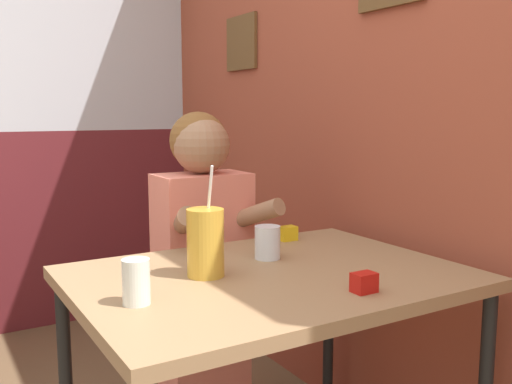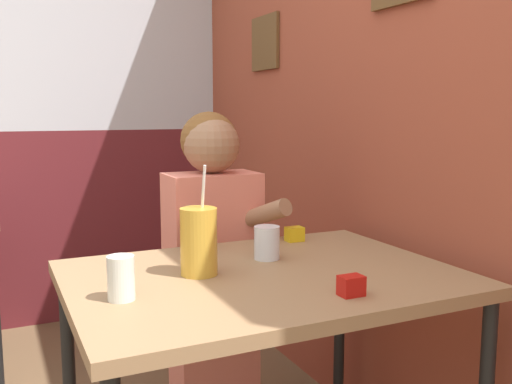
% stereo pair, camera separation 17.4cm
% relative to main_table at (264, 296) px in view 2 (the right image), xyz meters
% --- Properties ---
extents(brick_wall_right, '(0.08, 4.20, 2.70)m').
position_rel_main_table_xyz_m(brick_wall_right, '(0.62, 0.85, 0.66)').
color(brick_wall_right, brown).
rests_on(brick_wall_right, ground_plane).
extents(main_table, '(1.07, 0.79, 0.76)m').
position_rel_main_table_xyz_m(main_table, '(0.00, 0.00, 0.00)').
color(main_table, '#93704C').
rests_on(main_table, ground_plane).
extents(person_seated, '(0.42, 0.41, 1.21)m').
position_rel_main_table_xyz_m(person_seated, '(0.06, 0.56, -0.05)').
color(person_seated, '#EA7F6B').
rests_on(person_seated, ground_plane).
extents(cocktail_pitcher, '(0.10, 0.10, 0.31)m').
position_rel_main_table_xyz_m(cocktail_pitcher, '(-0.17, 0.06, 0.16)').
color(cocktail_pitcher, gold).
rests_on(cocktail_pitcher, main_table).
extents(glass_near_pitcher, '(0.08, 0.08, 0.10)m').
position_rel_main_table_xyz_m(glass_near_pitcher, '(0.08, 0.13, 0.12)').
color(glass_near_pitcher, silver).
rests_on(glass_near_pitcher, main_table).
extents(glass_center, '(0.07, 0.07, 0.11)m').
position_rel_main_table_xyz_m(glass_center, '(-0.41, -0.06, 0.12)').
color(glass_center, silver).
rests_on(glass_center, main_table).
extents(condiment_ketchup, '(0.06, 0.04, 0.05)m').
position_rel_main_table_xyz_m(condiment_ketchup, '(0.11, -0.27, 0.09)').
color(condiment_ketchup, '#B7140F').
rests_on(condiment_ketchup, main_table).
extents(condiment_mustard, '(0.06, 0.04, 0.05)m').
position_rel_main_table_xyz_m(condiment_mustard, '(0.27, 0.31, 0.09)').
color(condiment_mustard, yellow).
rests_on(condiment_mustard, main_table).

